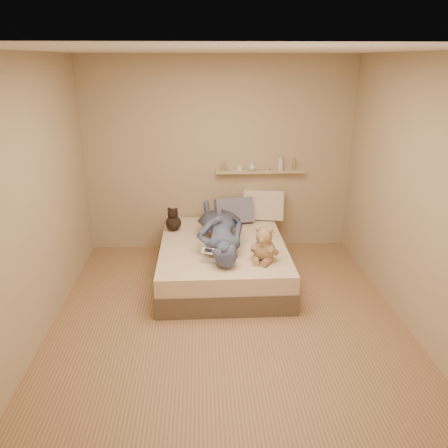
{
  "coord_description": "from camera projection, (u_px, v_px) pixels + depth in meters",
  "views": [
    {
      "loc": [
        -0.25,
        -3.91,
        2.53
      ],
      "look_at": [
        0.0,
        0.65,
        0.8
      ],
      "focal_mm": 35.0,
      "sensor_mm": 36.0,
      "label": 1
    }
  ],
  "objects": [
    {
      "name": "shelf_bottles",
      "position": [
        259.0,
        165.0,
        5.88
      ],
      "size": [
        1.0,
        0.11,
        0.21
      ],
      "color": "silver",
      "rests_on": "wall_shelf"
    },
    {
      "name": "pillow_grey",
      "position": [
        234.0,
        211.0,
        5.86
      ],
      "size": [
        0.54,
        0.34,
        0.37
      ],
      "primitive_type": "cube",
      "rotation": [
        -0.41,
        0.0,
        0.17
      ],
      "color": "slate",
      "rests_on": "bed"
    },
    {
      "name": "pillow_cream",
      "position": [
        263.0,
        205.0,
        6.0
      ],
      "size": [
        0.58,
        0.33,
        0.42
      ],
      "primitive_type": "cube",
      "rotation": [
        -0.2,
        0.0,
        -0.17
      ],
      "color": "#C1B499",
      "rests_on": "bed"
    },
    {
      "name": "game_console",
      "position": [
        209.0,
        251.0,
        4.7
      ],
      "size": [
        0.17,
        0.13,
        0.05
      ],
      "color": "silver",
      "rests_on": "bed"
    },
    {
      "name": "dark_plush",
      "position": [
        173.0,
        221.0,
        5.61
      ],
      "size": [
        0.2,
        0.2,
        0.31
      ],
      "color": "black",
      "rests_on": "bed"
    },
    {
      "name": "room",
      "position": [
        228.0,
        199.0,
        4.1
      ],
      "size": [
        3.8,
        3.8,
        3.8
      ],
      "color": "#9A7650",
      "rests_on": "ground"
    },
    {
      "name": "wall_shelf",
      "position": [
        260.0,
        172.0,
        5.91
      ],
      "size": [
        1.2,
        0.12,
        0.03
      ],
      "primitive_type": "cube",
      "color": "tan",
      "rests_on": "wall_back"
    },
    {
      "name": "teddy_bear",
      "position": [
        264.0,
        247.0,
        4.75
      ],
      "size": [
        0.32,
        0.33,
        0.41
      ],
      "color": "#946E51",
      "rests_on": "bed"
    },
    {
      "name": "person",
      "position": [
        220.0,
        229.0,
        5.2
      ],
      "size": [
        0.6,
        1.57,
        0.37
      ],
      "primitive_type": "imported",
      "rotation": [
        0.0,
        0.0,
        3.16
      ],
      "color": "#44506B",
      "rests_on": "bed"
    },
    {
      "name": "bed",
      "position": [
        223.0,
        260.0,
        5.35
      ],
      "size": [
        1.5,
        1.9,
        0.45
      ],
      "color": "brown",
      "rests_on": "floor"
    }
  ]
}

